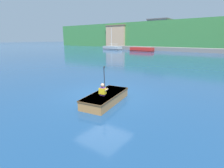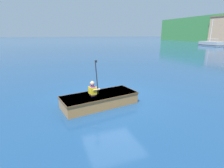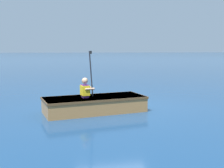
# 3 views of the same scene
# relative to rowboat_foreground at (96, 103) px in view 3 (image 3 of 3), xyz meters

# --- Properties ---
(ground_plane) EXTENTS (300.00, 300.00, 0.00)m
(ground_plane) POSITION_rel_rowboat_foreground_xyz_m (-0.74, 0.76, -0.25)
(ground_plane) COLOR navy
(rowboat_foreground) EXTENTS (1.62, 3.03, 0.43)m
(rowboat_foreground) POSITION_rel_rowboat_foreground_xyz_m (0.00, 0.00, 0.00)
(rowboat_foreground) COLOR #A3703D
(rowboat_foreground) RESTS_ON ground
(person_paddler) EXTENTS (0.40, 0.38, 1.28)m
(person_paddler) POSITION_rel_rowboat_foreground_xyz_m (0.06, -0.31, 0.44)
(person_paddler) COLOR #592672
(person_paddler) RESTS_ON rowboat_foreground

